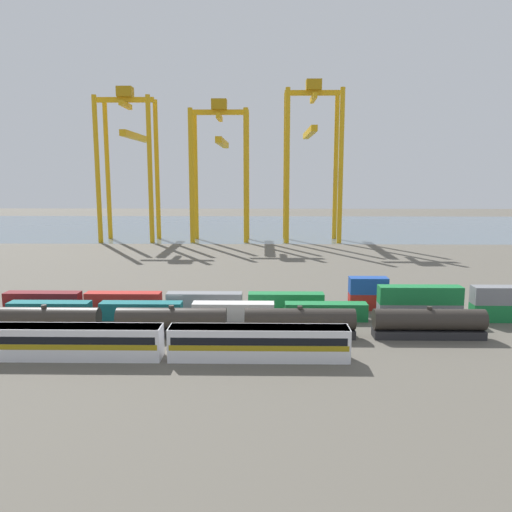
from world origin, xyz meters
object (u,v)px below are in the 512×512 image
Objects in this scene: shipping_container_5 at (326,312)px; passenger_train at (73,341)px; gantry_crane_central at (220,157)px; shipping_container_12 at (124,300)px; gantry_crane_west at (129,150)px; freight_tank_row at (172,322)px; gantry_crane_east at (312,147)px; shipping_container_2 at (50,310)px; shipping_container_3 at (141,311)px.

passenger_train is at bearing -152.67° from shipping_container_5.
gantry_crane_central is at bearing 85.91° from passenger_train.
gantry_crane_west is at bearing 103.72° from shipping_container_12.
gantry_crane_east reaches higher than freight_tank_row.
shipping_container_2 is at bearing -100.52° from gantry_crane_central.
shipping_container_3 is (4.08, 16.30, -0.84)m from passenger_train.
shipping_container_5 is 32.50m from shipping_container_12.
shipping_container_3 is 1.00× the size of shipping_container_12.
shipping_container_12 is 0.25× the size of gantry_crane_west.
shipping_container_2 is at bearing 120.64° from passenger_train.
shipping_container_12 is at bearing 34.03° from shipping_container_2.
shipping_container_2 is (-19.77, 8.02, -0.68)m from freight_tank_row.
passenger_train reaches higher than shipping_container_12.
shipping_container_3 is at bearing -74.65° from gantry_crane_west.
gantry_crane_central is at bearing 103.99° from shipping_container_5.
shipping_container_3 and shipping_container_12 have the same top height.
shipping_container_12 is 100.63m from gantry_crane_east.
shipping_container_5 is at bearing -93.78° from gantry_crane_east.
passenger_train is 22.60m from shipping_container_12.
passenger_train is 13.07m from freight_tank_row.
gantry_crane_central is at bearing 79.48° from shipping_container_2.
gantry_crane_central reaches higher than shipping_container_12.
gantry_crane_east is at bearing -0.01° from gantry_crane_west.
passenger_train is at bearing -78.83° from gantry_crane_west.
freight_tank_row is 6.82× the size of shipping_container_12.
gantry_crane_west is at bearing 119.44° from shipping_container_5.
gantry_crane_central reaches higher than shipping_container_2.
passenger_train is 35.51m from shipping_container_5.
freight_tank_row is 22.89m from shipping_container_5.
gantry_crane_east is (33.72, 94.71, 29.18)m from shipping_container_3.
shipping_container_2 is at bearing 180.00° from shipping_container_3.
shipping_container_3 is 102.16m from gantry_crane_west.
shipping_container_3 is 27.46m from shipping_container_5.
gantry_crane_east is (6.26, 94.71, 29.18)m from shipping_container_5.
gantry_crane_central is 0.89× the size of gantry_crane_east.
shipping_container_3 is 98.34m from gantry_crane_central.
shipping_container_3 is 104.69m from gantry_crane_east.
gantry_crane_east is at bearing 74.92° from freight_tank_row.
passenger_train is at bearing -89.14° from shipping_container_12.
shipping_container_5 is at bearing 0.00° from shipping_container_2.
gantry_crane_east is at bearing 86.22° from shipping_container_5.
gantry_crane_west reaches higher than shipping_container_3.
freight_tank_row is (10.11, 8.27, -0.16)m from passenger_train.
passenger_train is 1.31× the size of gantry_crane_west.
passenger_train reaches higher than shipping_container_5.
shipping_container_3 is 1.00× the size of shipping_container_5.
shipping_container_2 is 109.88m from gantry_crane_east.
gantry_crane_central is at bearing 84.65° from shipping_container_12.
shipping_container_5 is at bearing -60.56° from gantry_crane_west.
shipping_container_5 is 0.27× the size of gantry_crane_central.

